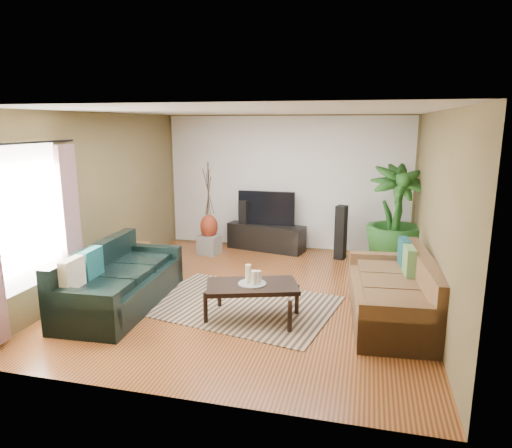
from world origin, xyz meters
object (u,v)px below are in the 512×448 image
(television, at_px, (266,208))
(vase, at_px, (209,227))
(coffee_table, at_px, (252,301))
(side_table, at_px, (132,259))
(sofa_right, at_px, (391,287))
(speaker_right, at_px, (341,232))
(tv_stand, at_px, (266,237))
(pedestal, at_px, (209,244))
(sofa_left, at_px, (122,277))
(speaker_left, at_px, (245,224))
(potted_plant, at_px, (395,216))

(television, bearing_deg, vase, -150.85)
(coffee_table, xyz_separation_m, side_table, (-2.46, 1.30, 0.02))
(sofa_right, height_order, speaker_right, speaker_right)
(tv_stand, bearing_deg, speaker_right, 1.94)
(pedestal, distance_m, side_table, 1.71)
(sofa_left, distance_m, coffee_table, 1.91)
(sofa_right, distance_m, speaker_left, 4.00)
(speaker_right, relative_size, side_table, 1.98)
(potted_plant, bearing_deg, pedestal, -178.75)
(sofa_right, bearing_deg, tv_stand, -145.98)
(sofa_left, bearing_deg, pedestal, -9.22)
(coffee_table, distance_m, speaker_left, 3.50)
(potted_plant, bearing_deg, vase, -178.75)
(side_table, bearing_deg, speaker_right, 27.20)
(speaker_right, distance_m, potted_plant, 1.05)
(sofa_right, relative_size, vase, 4.55)
(speaker_right, height_order, pedestal, speaker_right)
(speaker_left, bearing_deg, tv_stand, 17.56)
(sofa_right, bearing_deg, pedestal, -129.47)
(pedestal, bearing_deg, sofa_right, -34.43)
(speaker_right, relative_size, vase, 2.13)
(potted_plant, relative_size, vase, 3.78)
(coffee_table, height_order, pedestal, coffee_table)
(side_table, bearing_deg, coffee_table, -27.97)
(speaker_right, bearing_deg, side_table, -136.13)
(tv_stand, xyz_separation_m, pedestal, (-1.02, -0.57, -0.07))
(tv_stand, relative_size, pedestal, 4.17)
(sofa_right, bearing_deg, coffee_table, -80.08)
(sofa_left, relative_size, side_table, 4.33)
(tv_stand, relative_size, vase, 3.26)
(coffee_table, xyz_separation_m, tv_stand, (-0.56, 3.34, 0.02))
(coffee_table, bearing_deg, television, 81.57)
(potted_plant, height_order, vase, potted_plant)
(pedestal, distance_m, vase, 0.36)
(television, height_order, vase, television)
(speaker_left, bearing_deg, coffee_table, -55.58)
(speaker_right, relative_size, potted_plant, 0.56)
(sofa_right, bearing_deg, potted_plant, 171.78)
(television, distance_m, pedestal, 1.35)
(television, bearing_deg, speaker_left, 180.00)
(coffee_table, xyz_separation_m, vase, (-1.58, 2.77, 0.31))
(sofa_right, xyz_separation_m, vase, (-3.35, 2.30, 0.12))
(pedestal, xyz_separation_m, side_table, (-0.87, -1.47, 0.07))
(sofa_right, height_order, coffee_table, sofa_right)
(coffee_table, bearing_deg, speaker_left, 88.91)
(vase, bearing_deg, sofa_left, -96.53)
(potted_plant, height_order, side_table, potted_plant)
(sofa_right, height_order, speaker_left, speaker_left)
(speaker_left, bearing_deg, vase, -117.47)
(speaker_left, bearing_deg, speaker_right, 9.18)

